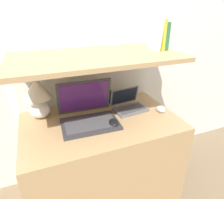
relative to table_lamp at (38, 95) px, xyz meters
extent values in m
cube|color=white|center=(0.40, 0.19, 0.30)|extent=(6.00, 0.05, 2.40)
cube|color=tan|center=(0.40, -0.21, -0.54)|extent=(1.10, 0.68, 0.73)
cube|color=white|center=(0.40, 0.15, -0.32)|extent=(1.10, 0.04, 1.16)
cube|color=tan|center=(0.40, -0.14, 0.27)|extent=(1.10, 0.61, 0.03)
ellipsoid|color=white|center=(0.00, 0.00, -0.12)|extent=(0.14, 0.14, 0.11)
cylinder|color=tan|center=(0.00, 0.00, -0.04)|extent=(0.02, 0.02, 0.04)
cone|color=beige|center=(0.00, 0.00, 0.05)|extent=(0.20, 0.20, 0.14)
cube|color=#333338|center=(0.30, -0.25, -0.16)|extent=(0.40, 0.27, 0.02)
cube|color=#47474C|center=(0.30, -0.26, -0.15)|extent=(0.35, 0.19, 0.00)
cube|color=#333338|center=(0.31, -0.09, -0.02)|extent=(0.39, 0.08, 0.26)
cube|color=#4C1E60|center=(0.31, -0.09, -0.02)|extent=(0.35, 0.07, 0.23)
cube|color=slate|center=(0.66, -0.16, -0.16)|extent=(0.26, 0.18, 0.02)
cube|color=#47474C|center=(0.66, -0.16, -0.15)|extent=(0.23, 0.13, 0.00)
cube|color=slate|center=(0.65, -0.06, -0.08)|extent=(0.25, 0.06, 0.14)
cube|color=black|center=(0.65, -0.07, -0.08)|extent=(0.22, 0.05, 0.12)
ellipsoid|color=black|center=(0.45, -0.31, -0.15)|extent=(0.08, 0.11, 0.04)
ellipsoid|color=white|center=(0.87, -0.26, -0.15)|extent=(0.07, 0.09, 0.04)
cube|color=black|center=(0.52, 0.05, -0.12)|extent=(0.11, 0.05, 0.11)
cube|color=#59595B|center=(0.52, 0.02, -0.12)|extent=(0.09, 0.00, 0.08)
cube|color=#2D7042|center=(0.90, -0.14, 0.38)|extent=(0.03, 0.13, 0.19)
cube|color=gold|center=(0.87, -0.14, 0.39)|extent=(0.02, 0.15, 0.21)
cube|color=silver|center=(0.84, -0.14, 0.40)|extent=(0.05, 0.14, 0.24)
camera|label=1|loc=(0.01, -1.38, 0.57)|focal=32.00mm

